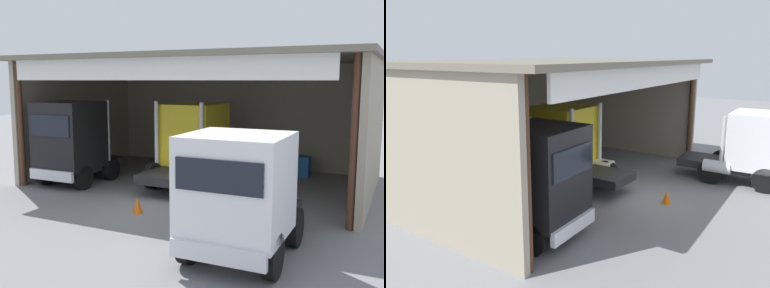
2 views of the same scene
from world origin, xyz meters
The scene contains 8 objects.
ground_plane centered at (0.00, 0.00, 0.00)m, with size 80.00×80.00×0.00m, color slate.
workshop_shed centered at (0.00, 5.27, 3.85)m, with size 14.80×9.59×5.60m.
truck_black_yard_outside centered at (-5.04, 1.35, 1.94)m, with size 2.56×4.35×3.71m.
truck_yellow_left_bay centered at (-0.26, 3.56, 1.89)m, with size 2.62×4.83×3.72m.
truck_white_center_right_bay centered at (4.52, -3.50, 1.76)m, with size 2.65×4.87×3.31m.
oil_drum centered at (-2.80, 7.67, 0.45)m, with size 0.58×0.58×0.89m, color gold.
tool_cart centered at (3.75, 7.26, 0.50)m, with size 0.90×0.60×1.00m, color #1E59A5.
traffic_cone centered at (-0.03, -1.21, 0.28)m, with size 0.36×0.36×0.56m, color orange.
Camera 2 is at (-13.94, -6.15, 5.81)m, focal length 35.57 mm.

